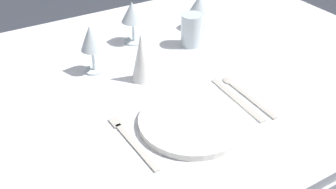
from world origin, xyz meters
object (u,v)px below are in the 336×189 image
object	(u,v)px
wine_glass_left	(132,14)
wine_glass_right	(91,40)
spoon_soup	(242,92)
wine_glass_centre	(199,5)
napkin_folded	(141,57)
dinner_knife	(238,100)
dinner_plate	(192,121)
drink_tumbler	(191,32)
fork_outer	(131,140)

from	to	relation	value
wine_glass_left	wine_glass_right	bearing A→B (deg)	-149.44
spoon_soup	wine_glass_centre	distance (m)	0.45
napkin_folded	wine_glass_centre	bearing A→B (deg)	31.31
dinner_knife	wine_glass_centre	xyz separation A→B (m)	(0.17, 0.44, 0.09)
dinner_plate	dinner_knife	world-z (taller)	dinner_plate
spoon_soup	dinner_plate	bearing A→B (deg)	-167.08
wine_glass_right	dinner_plate	bearing A→B (deg)	-72.68
dinner_knife	drink_tumbler	xyz separation A→B (m)	(0.07, 0.35, 0.05)
wine_glass_centre	wine_glass_left	distance (m)	0.26
spoon_soup	wine_glass_right	world-z (taller)	wine_glass_right
wine_glass_right	napkin_folded	xyz separation A→B (m)	(0.11, -0.12, -0.03)
dinner_plate	wine_glass_right	world-z (taller)	wine_glass_right
napkin_folded	dinner_knife	bearing A→B (deg)	-52.98
dinner_plate	drink_tumbler	bearing A→B (deg)	57.00
dinner_plate	napkin_folded	bearing A→B (deg)	92.39
fork_outer	napkin_folded	xyz separation A→B (m)	(0.15, 0.23, 0.07)
dinner_knife	napkin_folded	distance (m)	0.30
dinner_knife	spoon_soup	distance (m)	0.04
drink_tumbler	wine_glass_right	bearing A→B (deg)	179.07
dinner_knife	napkin_folded	size ratio (longest dim) A/B	1.52
spoon_soup	drink_tumbler	size ratio (longest dim) A/B	2.06
dinner_knife	wine_glass_left	distance (m)	0.48
wine_glass_right	napkin_folded	world-z (taller)	wine_glass_right
wine_glass_right	wine_glass_centre	bearing A→B (deg)	11.47
dinner_knife	napkin_folded	xyz separation A→B (m)	(-0.18, 0.23, 0.07)
drink_tumbler	wine_glass_left	bearing A→B (deg)	143.49
wine_glass_right	drink_tumbler	world-z (taller)	wine_glass_right
spoon_soup	drink_tumbler	distance (m)	0.33
wine_glass_centre	napkin_folded	bearing A→B (deg)	-148.69
drink_tumbler	napkin_folded	world-z (taller)	napkin_folded
wine_glass_centre	drink_tumbler	world-z (taller)	wine_glass_centre
napkin_folded	wine_glass_right	bearing A→B (deg)	131.56
fork_outer	drink_tumbler	size ratio (longest dim) A/B	2.03
dinner_plate	dinner_knife	distance (m)	0.17
wine_glass_left	wine_glass_right	distance (m)	0.22
wine_glass_centre	wine_glass_left	world-z (taller)	wine_glass_left
napkin_folded	spoon_soup	bearing A→B (deg)	-44.35
wine_glass_left	napkin_folded	bearing A→B (deg)	-110.53
spoon_soup	wine_glass_left	xyz separation A→B (m)	(-0.12, 0.44, 0.10)
wine_glass_centre	fork_outer	bearing A→B (deg)	-138.42
drink_tumbler	spoon_soup	bearing A→B (deg)	-96.55
wine_glass_centre	drink_tumbler	size ratio (longest dim) A/B	1.16
spoon_soup	napkin_folded	bearing A→B (deg)	135.65
fork_outer	spoon_soup	xyz separation A→B (m)	(0.36, 0.03, 0.00)
wine_glass_right	dinner_knife	bearing A→B (deg)	-51.38
dinner_knife	wine_glass_right	distance (m)	0.46
wine_glass_centre	wine_glass_right	distance (m)	0.46
fork_outer	wine_glass_right	xyz separation A→B (m)	(0.05, 0.35, 0.10)
dinner_plate	spoon_soup	size ratio (longest dim) A/B	1.20
spoon_soup	wine_glass_right	bearing A→B (deg)	134.22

